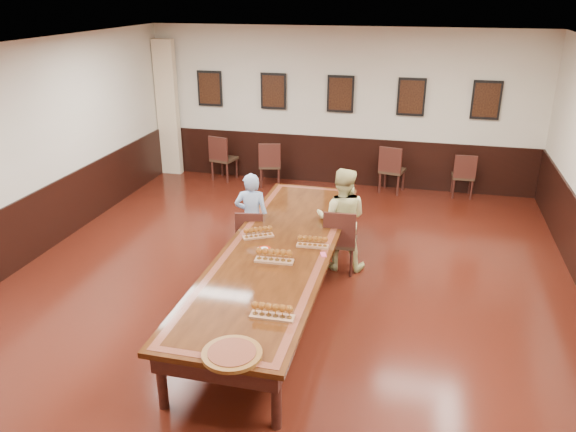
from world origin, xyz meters
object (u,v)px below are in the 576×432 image
(spare_chair_c, at_px, (392,169))
(spare_chair_d, at_px, (463,175))
(spare_chair_b, at_px, (270,163))
(spare_chair_a, at_px, (224,157))
(chair_man, at_px, (251,236))
(person_woman, at_px, (342,219))
(chair_woman, at_px, (340,239))
(person_man, at_px, (252,217))
(carved_platter, at_px, (232,354))
(conference_table, at_px, (279,258))

(spare_chair_c, distance_m, spare_chair_d, 1.38)
(spare_chair_b, bearing_deg, spare_chair_a, -21.88)
(spare_chair_c, bearing_deg, chair_man, 76.64)
(spare_chair_d, distance_m, person_woman, 4.10)
(chair_woman, height_order, spare_chair_c, chair_woman)
(spare_chair_a, bearing_deg, chair_woman, 143.84)
(chair_man, distance_m, spare_chair_d, 4.97)
(spare_chair_b, distance_m, spare_chair_c, 2.52)
(chair_man, height_order, chair_woman, chair_woman)
(chair_woman, bearing_deg, spare_chair_c, -100.58)
(person_woman, bearing_deg, person_man, 0.56)
(chair_woman, height_order, spare_chair_a, spare_chair_a)
(chair_woman, relative_size, spare_chair_a, 1.00)
(spare_chair_a, bearing_deg, chair_man, 128.84)
(spare_chair_d, xyz_separation_m, person_woman, (-1.88, -3.62, 0.32))
(chair_woman, relative_size, person_woman, 0.64)
(spare_chair_b, height_order, spare_chair_d, spare_chair_b)
(spare_chair_d, bearing_deg, carved_platter, 69.15)
(spare_chair_a, height_order, person_woman, person_woman)
(spare_chair_d, distance_m, carved_platter, 7.47)
(spare_chair_d, bearing_deg, spare_chair_c, 0.37)
(chair_man, bearing_deg, person_woman, 178.19)
(spare_chair_a, height_order, spare_chair_c, spare_chair_a)
(spare_chair_d, bearing_deg, chair_woman, 60.91)
(spare_chair_b, distance_m, conference_table, 4.70)
(chair_man, relative_size, person_woman, 0.57)
(spare_chair_a, relative_size, spare_chair_b, 1.03)
(spare_chair_a, relative_size, person_man, 0.71)
(person_woman, xyz_separation_m, conference_table, (-0.65, -1.13, -0.16))
(person_man, relative_size, person_woman, 0.90)
(chair_woman, bearing_deg, person_woman, -90.00)
(spare_chair_a, distance_m, conference_table, 5.24)
(spare_chair_a, relative_size, carved_platter, 1.73)
(chair_man, xyz_separation_m, spare_chair_c, (1.83, 3.73, 0.06))
(chair_woman, bearing_deg, carved_platter, 78.81)
(chair_man, distance_m, chair_woman, 1.34)
(conference_table, distance_m, carved_platter, 2.34)
(conference_table, relative_size, carved_platter, 8.78)
(conference_table, bearing_deg, person_man, 123.55)
(spare_chair_b, height_order, carved_platter, spare_chair_b)
(spare_chair_b, bearing_deg, spare_chair_d, 170.07)
(chair_woman, relative_size, carved_platter, 1.73)
(spare_chair_d, bearing_deg, person_woman, 60.18)
(spare_chair_d, xyz_separation_m, carved_platter, (-2.37, -7.08, 0.32))
(chair_woman, xyz_separation_m, spare_chair_d, (1.88, 3.73, -0.04))
(chair_woman, bearing_deg, spare_chair_b, -62.64)
(spare_chair_a, bearing_deg, conference_table, 131.05)
(spare_chair_b, relative_size, person_woman, 0.62)
(chair_woman, distance_m, person_woman, 0.30)
(spare_chair_a, bearing_deg, carved_platter, 123.82)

